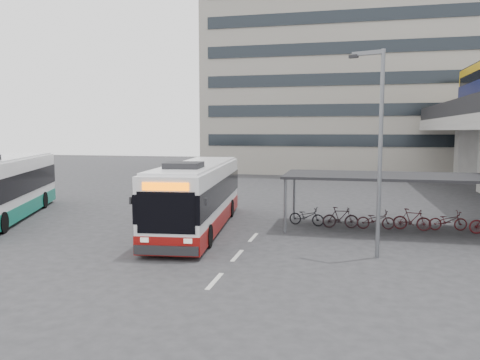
% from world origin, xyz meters
% --- Properties ---
extents(ground, '(120.00, 120.00, 0.00)m').
position_xyz_m(ground, '(0.00, 0.00, 0.00)').
color(ground, '#28282B').
rests_on(ground, ground).
extents(bike_shelter, '(10.00, 4.00, 2.54)m').
position_xyz_m(bike_shelter, '(8.47, 3.00, 1.44)').
color(bike_shelter, '#595B60').
rests_on(bike_shelter, ground).
extents(office_block, '(30.00, 15.00, 25.00)m').
position_xyz_m(office_block, '(6.00, 36.00, 12.50)').
color(office_block, gray).
rests_on(office_block, ground).
extents(road_markings, '(0.15, 7.60, 0.01)m').
position_xyz_m(road_markings, '(2.50, -3.00, 0.01)').
color(road_markings, beige).
rests_on(road_markings, ground).
extents(bus_main, '(3.63, 11.30, 3.28)m').
position_xyz_m(bus_main, '(-0.37, 1.27, 1.52)').
color(bus_main, white).
rests_on(bus_main, ground).
extents(bus_teal, '(6.56, 11.70, 3.43)m').
position_xyz_m(bus_teal, '(-10.95, 1.31, 1.59)').
color(bus_teal, white).
rests_on(bus_teal, ground).
extents(pedestrian, '(0.41, 0.60, 1.60)m').
position_xyz_m(pedestrian, '(0.31, -0.83, 0.80)').
color(pedestrian, black).
rests_on(pedestrian, ground).
extents(lamp_post, '(1.24, 0.58, 7.34)m').
position_xyz_m(lamp_post, '(7.37, -2.12, 4.18)').
color(lamp_post, '#595B60').
rests_on(lamp_post, ground).
extents(sign_totem_north, '(0.51, 0.30, 2.42)m').
position_xyz_m(sign_totem_north, '(-13.25, 6.23, 1.25)').
color(sign_totem_north, '#AF0A17').
rests_on(sign_totem_north, ground).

